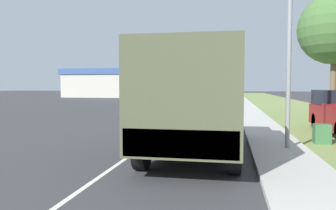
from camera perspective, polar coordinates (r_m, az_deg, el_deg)
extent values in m
plane|color=#38383A|center=(37.98, 6.33, 0.18)|extent=(180.00, 180.00, 0.00)
cube|color=silver|center=(37.98, 6.33, 0.19)|extent=(0.12, 120.00, 0.00)
cube|color=beige|center=(37.89, 13.13, 0.20)|extent=(1.80, 120.00, 0.12)
cube|color=olive|center=(38.33, 19.72, 0.05)|extent=(7.00, 120.00, 0.02)
cube|color=#474C38|center=(12.55, 6.13, 1.02)|extent=(2.57, 1.92, 2.07)
cube|color=#4C5138|center=(9.12, 4.38, 1.88)|extent=(2.57, 4.95, 2.63)
cube|color=#474C38|center=(6.82, 2.04, -6.75)|extent=(2.44, 0.10, 0.60)
cube|color=red|center=(6.98, -5.85, -4.87)|extent=(0.12, 0.06, 0.12)
cube|color=red|center=(6.70, 10.24, -5.26)|extent=(0.12, 0.06, 0.12)
cylinder|color=black|center=(12.69, 0.93, -3.76)|extent=(0.30, 1.05, 1.05)
cylinder|color=black|center=(12.50, 11.27, -3.93)|extent=(0.30, 1.05, 1.05)
cylinder|color=black|center=(8.27, -4.56, -7.62)|extent=(0.30, 1.05, 1.05)
cylinder|color=black|center=(7.99, 11.53, -8.07)|extent=(0.30, 1.05, 1.05)
cylinder|color=black|center=(9.69, -2.23, -5.99)|extent=(0.30, 1.05, 1.05)
cylinder|color=black|center=(9.44, 11.42, -6.30)|extent=(0.30, 1.05, 1.05)
cube|color=silver|center=(24.24, -1.15, -0.42)|extent=(1.83, 4.47, 0.64)
cube|color=black|center=(24.29, -1.11, 1.13)|extent=(1.61, 2.01, 0.67)
cylinder|color=black|center=(25.82, -2.26, -0.58)|extent=(0.20, 0.64, 0.64)
cylinder|color=black|center=(25.50, 1.31, -0.63)|extent=(0.20, 0.64, 0.64)
cylinder|color=black|center=(23.05, -3.87, -1.06)|extent=(0.20, 0.64, 0.64)
cylinder|color=black|center=(22.69, 0.12, -1.13)|extent=(0.20, 0.64, 0.64)
cube|color=maroon|center=(34.94, 2.82, 0.70)|extent=(1.75, 4.73, 0.60)
cube|color=black|center=(35.01, 2.84, 1.72)|extent=(1.54, 2.13, 0.63)
cylinder|color=black|center=(36.55, 1.94, 0.58)|extent=(0.20, 0.64, 0.64)
cylinder|color=black|center=(36.35, 4.36, 0.56)|extent=(0.20, 0.64, 0.64)
cylinder|color=black|center=(33.57, 1.15, 0.33)|extent=(0.20, 0.64, 0.64)
cylinder|color=black|center=(33.35, 3.78, 0.31)|extent=(0.20, 0.64, 0.64)
cylinder|color=black|center=(17.37, 24.34, -2.54)|extent=(0.24, 0.76, 0.76)
cylinder|color=gray|center=(11.18, 20.40, 11.52)|extent=(0.14, 0.14, 7.21)
cylinder|color=brown|center=(22.43, 26.81, 3.26)|extent=(0.35, 0.35, 4.35)
sphere|color=#477038|center=(22.69, 27.05, 11.79)|extent=(4.34, 4.34, 4.34)
cube|color=#3D7042|center=(13.04, 25.23, -4.57)|extent=(0.55, 0.45, 0.70)
cube|color=beige|center=(62.27, -8.64, 3.30)|extent=(18.25, 9.67, 4.12)
cube|color=#385693|center=(62.33, -8.66, 5.66)|extent=(18.98, 10.05, 1.03)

